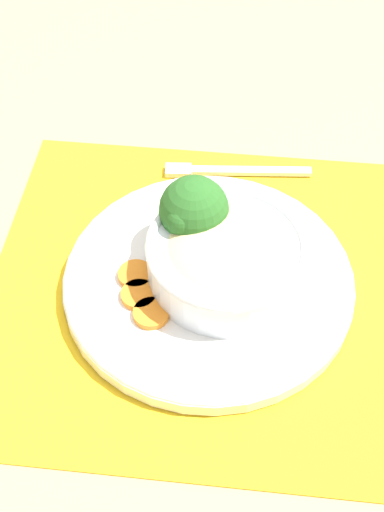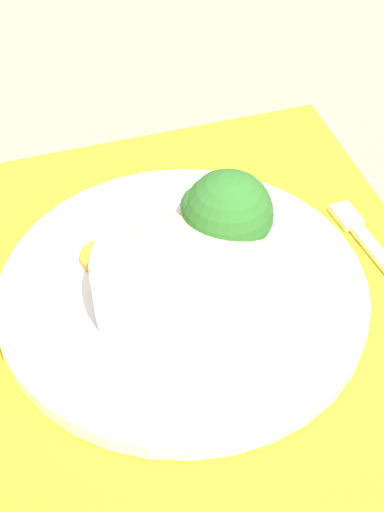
# 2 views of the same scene
# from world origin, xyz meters

# --- Properties ---
(ground_plane) EXTENTS (4.00, 4.00, 0.00)m
(ground_plane) POSITION_xyz_m (0.00, 0.00, 0.00)
(ground_plane) COLOR tan
(placemat) EXTENTS (0.47, 0.50, 0.00)m
(placemat) POSITION_xyz_m (0.00, 0.00, 0.00)
(placemat) COLOR yellow
(placemat) RESTS_ON ground_plane
(plate) EXTENTS (0.31, 0.31, 0.02)m
(plate) POSITION_xyz_m (0.00, 0.00, 0.02)
(plate) COLOR white
(plate) RESTS_ON placemat
(bowl) EXTENTS (0.17, 0.17, 0.06)m
(bowl) POSITION_xyz_m (0.01, -0.02, 0.05)
(bowl) COLOR silver
(bowl) RESTS_ON plate
(broccoli_floret) EXTENTS (0.08, 0.08, 0.09)m
(broccoli_floret) POSITION_xyz_m (0.04, 0.02, 0.07)
(broccoli_floret) COLOR #84AD5B
(broccoli_floret) RESTS_ON plate
(carrot_slice_near) EXTENTS (0.04, 0.04, 0.01)m
(carrot_slice_near) POSITION_xyz_m (-0.01, 0.08, 0.02)
(carrot_slice_near) COLOR orange
(carrot_slice_near) RESTS_ON plate
(carrot_slice_middle) EXTENTS (0.04, 0.04, 0.01)m
(carrot_slice_middle) POSITION_xyz_m (-0.04, 0.07, 0.02)
(carrot_slice_middle) COLOR orange
(carrot_slice_middle) RESTS_ON plate
(carrot_slice_far) EXTENTS (0.04, 0.04, 0.01)m
(carrot_slice_far) POSITION_xyz_m (-0.06, 0.05, 0.02)
(carrot_slice_far) COLOR orange
(carrot_slice_far) RESTS_ON plate
(fork) EXTENTS (0.04, 0.18, 0.01)m
(fork) POSITION_xyz_m (0.18, 0.01, 0.01)
(fork) COLOR silver
(fork) RESTS_ON placemat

